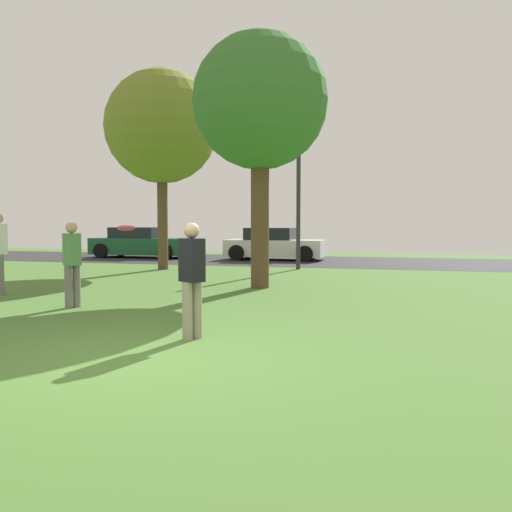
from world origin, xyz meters
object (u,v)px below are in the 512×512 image
at_px(parked_car_white, 274,245).
at_px(street_lamp_post, 298,202).
at_px(person_thrower, 72,261).
at_px(parked_car_green, 141,243).
at_px(birch_tree_lone, 260,103).
at_px(person_catcher, 192,276).
at_px(frisbee_disc, 126,228).
at_px(maple_tree_near, 162,127).

relative_size(parked_car_white, street_lamp_post, 0.89).
distance_m(person_thrower, parked_car_green, 14.17).
bearing_deg(parked_car_white, street_lamp_post, -66.34).
xyz_separation_m(birch_tree_lone, parked_car_green, (-7.93, 9.31, -3.74)).
distance_m(birch_tree_lone, person_thrower, 5.78).
xyz_separation_m(person_catcher, parked_car_green, (-8.50, 15.04, -0.24)).
bearing_deg(person_catcher, frisbee_disc, -0.00).
distance_m(frisbee_disc, parked_car_white, 14.28).
relative_size(person_catcher, parked_car_white, 0.39).
distance_m(parked_car_white, street_lamp_post, 4.80).
bearing_deg(person_thrower, birch_tree_lone, 87.46).
height_order(frisbee_disc, parked_car_white, frisbee_disc).
height_order(birch_tree_lone, person_catcher, birch_tree_lone).
height_order(parked_car_green, street_lamp_post, street_lamp_post).
bearing_deg(frisbee_disc, birch_tree_lone, 79.52).
height_order(person_thrower, parked_car_green, person_thrower).
bearing_deg(parked_car_white, person_catcher, -80.75).
bearing_deg(person_catcher, person_thrower, -0.00).
xyz_separation_m(frisbee_disc, street_lamp_post, (0.82, 10.08, 0.77)).
relative_size(frisbee_disc, street_lamp_post, 0.08).
bearing_deg(maple_tree_near, person_thrower, -76.82).
distance_m(person_catcher, frisbee_disc, 1.83).
bearing_deg(parked_car_white, parked_car_green, -179.34).
xyz_separation_m(person_thrower, frisbee_disc, (1.68, -1.03, 0.62)).
distance_m(birch_tree_lone, maple_tree_near, 5.96).
distance_m(maple_tree_near, parked_car_green, 7.54).
distance_m(person_thrower, street_lamp_post, 9.50).
bearing_deg(parked_car_green, parked_car_white, 0.66).
distance_m(birch_tree_lone, person_catcher, 6.75).
xyz_separation_m(person_catcher, parked_car_white, (-2.46, 15.11, -0.25)).
bearing_deg(parked_car_green, maple_tree_near, -56.37).
height_order(person_thrower, street_lamp_post, street_lamp_post).
bearing_deg(birch_tree_lone, frisbee_disc, -100.48).
relative_size(birch_tree_lone, street_lamp_post, 1.34).
distance_m(person_thrower, frisbee_disc, 2.06).
bearing_deg(frisbee_disc, person_catcher, -31.46).
xyz_separation_m(person_thrower, parked_car_white, (0.69, 13.19, -0.25)).
relative_size(parked_car_green, street_lamp_post, 0.97).
distance_m(maple_tree_near, person_catcher, 11.59).
bearing_deg(parked_car_white, maple_tree_near, -115.11).
bearing_deg(maple_tree_near, parked_car_white, 64.89).
height_order(person_thrower, frisbee_disc, person_thrower).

